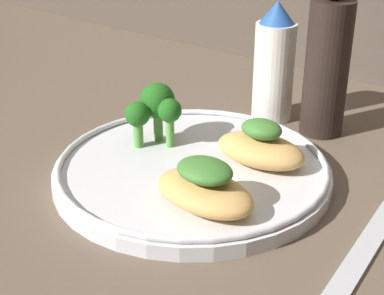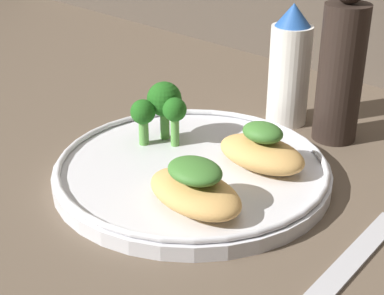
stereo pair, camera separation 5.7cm
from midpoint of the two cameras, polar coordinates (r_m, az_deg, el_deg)
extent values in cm
cube|color=brown|center=(58.40, -2.78, -3.50)|extent=(180.00, 180.00, 1.00)
cylinder|color=silver|center=(57.81, -2.80, -2.47)|extent=(27.12, 27.12, 1.40)
torus|color=silver|center=(57.34, -2.82, -1.59)|extent=(26.52, 26.52, 0.60)
ellipsoid|color=tan|center=(50.37, -2.01, -4.48)|extent=(9.97, 6.35, 2.66)
ellipsoid|color=#3D752D|center=(49.30, -2.04, -2.32)|extent=(5.40, 4.43, 1.68)
ellipsoid|color=tan|center=(57.44, 3.87, -0.35)|extent=(9.42, 5.97, 2.78)
ellipsoid|color=#3D752D|center=(56.45, 3.94, 1.73)|extent=(4.26, 3.48, 1.81)
cylinder|color=#569942|center=(60.86, -4.81, 1.42)|extent=(0.89, 0.89, 3.17)
sphere|color=#1E5B19|center=(59.87, -4.90, 3.55)|extent=(2.49, 2.49, 2.49)
cylinder|color=#569942|center=(62.43, -5.90, 2.06)|extent=(0.99, 0.99, 3.21)
sphere|color=#1E5B19|center=(61.31, -6.02, 4.52)|extent=(3.67, 3.67, 3.67)
cylinder|color=#569942|center=(61.06, -8.07, 1.11)|extent=(1.03, 1.03, 2.75)
sphere|color=#1E5B19|center=(60.13, -8.20, 3.08)|extent=(2.61, 2.61, 2.61)
cylinder|color=white|center=(69.92, 5.63, 7.24)|extent=(4.76, 4.76, 11.63)
cone|color=#23519E|center=(67.95, 5.89, 12.90)|extent=(4.05, 4.05, 2.56)
cylinder|color=black|center=(66.28, 10.54, 7.44)|extent=(4.88, 4.88, 15.11)
cube|color=#B2B2B7|center=(47.87, 12.60, -10.53)|extent=(3.54, 19.37, 0.60)
camera|label=1|loc=(0.03, -92.86, -1.41)|focal=55.00mm
camera|label=2|loc=(0.03, 87.14, 1.41)|focal=55.00mm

